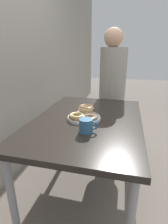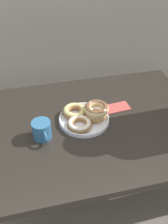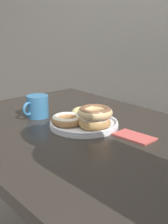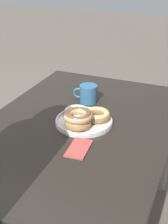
{
  "view_description": "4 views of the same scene",
  "coord_description": "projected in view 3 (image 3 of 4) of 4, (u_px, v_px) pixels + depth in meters",
  "views": [
    {
      "loc": [
        -1.3,
        0.01,
        1.26
      ],
      "look_at": [
        -0.02,
        0.33,
        0.79
      ],
      "focal_mm": 28.0,
      "sensor_mm": 36.0,
      "label": 1
    },
    {
      "loc": [
        -0.25,
        -0.64,
        1.62
      ],
      "look_at": [
        -0.02,
        0.33,
        0.79
      ],
      "focal_mm": 40.0,
      "sensor_mm": 36.0,
      "label": 2
    },
    {
      "loc": [
        0.87,
        -0.41,
        1.13
      ],
      "look_at": [
        -0.02,
        0.33,
        0.79
      ],
      "focal_mm": 50.0,
      "sensor_mm": 36.0,
      "label": 3
    },
    {
      "loc": [
        1.16,
        0.82,
        1.45
      ],
      "look_at": [
        -0.02,
        0.33,
        0.79
      ],
      "focal_mm": 50.0,
      "sensor_mm": 36.0,
      "label": 4
    }
  ],
  "objects": [
    {
      "name": "donut_plate",
      "position": [
        86.0,
        119.0,
        1.21
      ],
      "size": [
        0.28,
        0.27,
        0.09
      ],
      "color": "white",
      "rests_on": "dining_table"
    },
    {
      "name": "napkin",
      "position": [
        134.0,
        137.0,
        1.11
      ],
      "size": [
        0.15,
        0.09,
        0.01
      ],
      "color": "#BC4C47",
      "rests_on": "dining_table"
    },
    {
      "name": "dining_table",
      "position": [
        82.0,
        146.0,
        1.21
      ],
      "size": [
        1.25,
        0.85,
        0.73
      ],
      "color": "#28231E",
      "rests_on": "ground_plane"
    },
    {
      "name": "coffee_mug",
      "position": [
        37.0,
        106.0,
        1.33
      ],
      "size": [
        0.09,
        0.13,
        0.09
      ],
      "color": "teal",
      "rests_on": "dining_table"
    }
  ]
}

